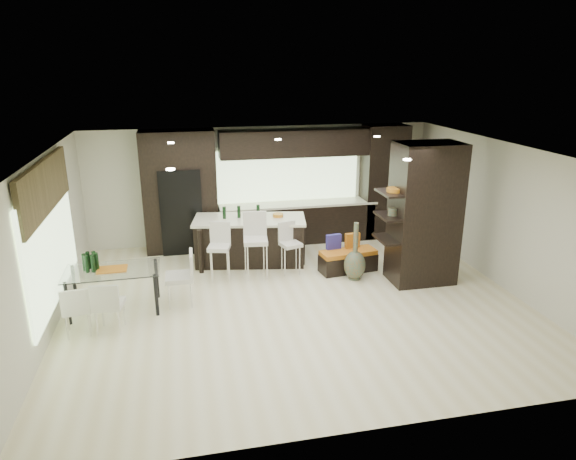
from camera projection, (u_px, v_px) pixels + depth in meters
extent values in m
plane|color=beige|center=(295.00, 301.00, 9.21)|extent=(8.00, 8.00, 0.00)
cube|color=beige|center=(262.00, 184.00, 12.04)|extent=(8.00, 0.02, 2.70)
cube|color=beige|center=(46.00, 246.00, 7.99)|extent=(0.02, 7.00, 2.70)
cube|color=beige|center=(503.00, 216.00, 9.59)|extent=(0.02, 7.00, 2.70)
cube|color=white|center=(296.00, 151.00, 8.37)|extent=(8.00, 7.00, 0.02)
cube|color=#B2D199|center=(51.00, 242.00, 8.19)|extent=(0.04, 3.20, 1.90)
cube|color=#B2D199|center=(287.00, 175.00, 12.06)|extent=(3.40, 0.04, 1.20)
cube|color=brown|center=(45.00, 187.00, 7.91)|extent=(0.08, 3.00, 0.80)
cube|color=white|center=(292.00, 150.00, 8.61)|extent=(4.00, 3.00, 0.02)
cube|color=black|center=(286.00, 187.00, 11.84)|extent=(6.80, 0.68, 2.70)
cube|color=black|center=(181.00, 210.00, 11.44)|extent=(0.90, 0.68, 1.90)
cube|color=black|center=(425.00, 214.00, 9.68)|extent=(1.20, 0.80, 2.70)
cube|color=black|center=(250.00, 240.00, 10.88)|extent=(2.46, 1.39, 0.97)
cube|color=beige|center=(219.00, 257.00, 10.00)|extent=(0.49, 0.49, 0.92)
cube|color=beige|center=(256.00, 252.00, 10.10)|extent=(0.51, 0.51, 1.05)
cube|color=beige|center=(291.00, 253.00, 10.31)|extent=(0.46, 0.46, 0.85)
cube|color=black|center=(348.00, 261.00, 10.47)|extent=(1.21, 0.60, 0.45)
cube|color=white|center=(115.00, 290.00, 8.77)|extent=(1.57, 0.90, 0.75)
cube|color=beige|center=(110.00, 308.00, 8.08)|extent=(0.49, 0.49, 0.80)
cube|color=beige|center=(77.00, 312.00, 7.99)|extent=(0.47, 0.47, 0.76)
cube|color=beige|center=(180.00, 281.00, 8.96)|extent=(0.50, 0.50, 0.89)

